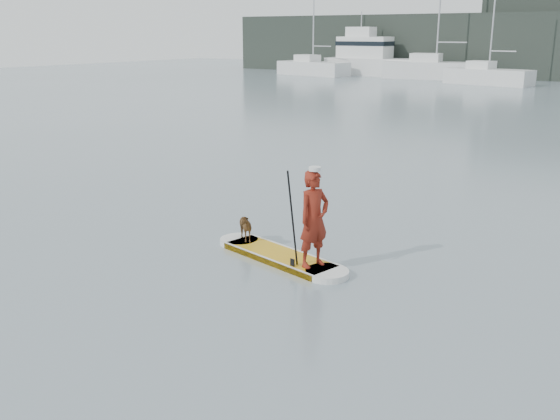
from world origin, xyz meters
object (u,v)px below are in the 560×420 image
Objects in this scene: paddler at (314,219)px; sailboat_a at (312,67)px; sailboat_c at (488,75)px; paddleboard at (280,256)px; motor_yacht_b at (369,58)px; sailboat_b at (435,68)px; dog at (243,226)px.

sailboat_a reaches higher than paddler.
paddleboard is at bearing -68.54° from sailboat_c.
sailboat_c reaches higher than paddler.
motor_yacht_b is (-24.77, 48.85, 0.75)m from paddler.
sailboat_a is at bearing -179.50° from sailboat_b.
dog is 53.01m from sailboat_a.
sailboat_a is 0.81× the size of sailboat_b.
sailboat_a is 12.42m from sailboat_b.
paddler is 2.56× the size of dog.
paddleboard is 0.32× the size of sailboat_c.
paddleboard is 0.28× the size of sailboat_a.
sailboat_b reaches higher than motor_yacht_b.
paddler is 54.78m from motor_yacht_b.
sailboat_a is at bearing 133.17° from paddleboard.
paddler reaches higher than paddleboard.
dog is at bearing -81.84° from sailboat_b.
paddler reaches higher than dog.
motor_yacht_b is (-22.79, 48.47, 1.35)m from dog.
motor_yacht_b is at bearing 42.80° from sailboat_a.
sailboat_c is 14.35m from motor_yacht_b.
paddleboard is 1.31m from paddler.
sailboat_a reaches higher than sailboat_c.
paddler is at bearing -79.85° from sailboat_b.
motor_yacht_b is (-13.59, 4.50, 1.00)m from sailboat_c.
paddleboard is at bearing -67.14° from dog.
sailboat_a is 18.40m from sailboat_c.
sailboat_b is at bearing 158.37° from sailboat_c.
motor_yacht_b reaches higher than paddler.
sailboat_b is at bearing -9.29° from motor_yacht_b.
motor_yacht_b is (-23.88, 48.68, 1.70)m from paddleboard.
motor_yacht_b reaches higher than dog.
sailboat_a reaches higher than paddleboard.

